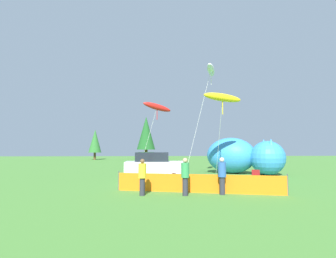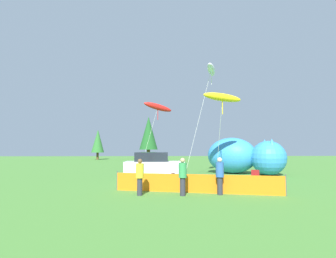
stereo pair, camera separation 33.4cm
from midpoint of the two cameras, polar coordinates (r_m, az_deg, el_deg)
name	(u,v)px [view 1 (the left image)]	position (r m, az deg, el deg)	size (l,w,h in m)	color
ground_plane	(187,183)	(18.12, 3.73, -11.62)	(120.00, 120.00, 0.00)	#477F33
parked_car	(154,167)	(19.28, -3.50, -8.16)	(4.31, 2.11, 2.05)	white
folding_chair	(256,176)	(17.97, 18.01, -9.69)	(0.72, 0.72, 0.95)	maroon
inflatable_cat	(242,157)	(24.98, 15.40, -5.90)	(7.03, 5.99, 3.32)	#338CD8
safety_fence	(198,183)	(14.15, 5.89, -11.72)	(8.63, 2.19, 1.06)	orange
spectator_in_blue_shirt	(142,175)	(13.32, -6.34, -10.01)	(0.39, 0.39, 1.81)	#2D2D38
spectator_in_red_shirt	(185,175)	(13.22, 3.02, -9.97)	(0.40, 0.40, 1.86)	#2D2D38
spectator_in_green_shirt	(222,174)	(13.70, 11.00, -9.65)	(0.41, 0.41, 1.87)	#2D2D38
kite_white_ghost	(211,70)	(23.71, 8.91, 12.54)	(3.39, 3.14, 9.60)	silver
kite_red_lizard	(157,107)	(26.25, -2.76, 4.78)	(3.31, 1.63, 7.07)	silver
kite_yellow_hero	(222,98)	(20.44, 11.32, 6.70)	(3.23, 3.31, 6.66)	silver
horizon_tree_east	(146,133)	(52.59, -4.98, -0.92)	(3.64, 3.64, 8.68)	brown
horizon_tree_west	(95,141)	(55.61, -15.77, -2.56)	(2.57, 2.57, 6.13)	brown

